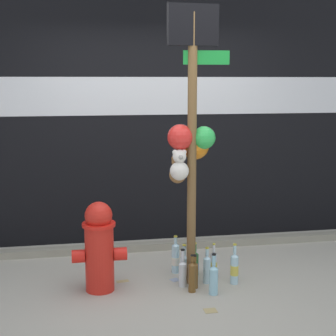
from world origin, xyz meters
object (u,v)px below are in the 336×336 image
(bottle_5, at_px, (214,264))
(bottle_9, at_px, (214,278))
(bottle_6, at_px, (207,268))
(bottle_4, at_px, (195,263))
(bottle_2, at_px, (192,276))
(bottle_1, at_px, (176,258))
(bottle_8, at_px, (184,266))
(bottle_7, at_px, (195,274))
(memorial_post, at_px, (190,129))
(bottle_0, at_px, (183,272))
(fire_hydrant, at_px, (99,246))
(bottle_3, at_px, (234,268))

(bottle_5, height_order, bottle_9, bottle_9)
(bottle_6, bearing_deg, bottle_4, 107.98)
(bottle_2, xyz_separation_m, bottle_4, (0.11, 0.38, -0.02))
(bottle_1, bearing_deg, bottle_9, -67.74)
(bottle_1, distance_m, bottle_4, 0.20)
(bottle_9, bearing_deg, bottle_8, 114.94)
(bottle_5, xyz_separation_m, bottle_9, (-0.10, -0.37, 0.01))
(bottle_6, relative_size, bottle_7, 1.10)
(bottle_6, bearing_deg, memorial_post, 162.07)
(bottle_1, bearing_deg, bottle_0, -90.14)
(bottle_1, relative_size, bottle_8, 1.10)
(fire_hydrant, height_order, bottle_0, fire_hydrant)
(fire_hydrant, distance_m, bottle_7, 0.89)
(bottle_0, distance_m, bottle_4, 0.30)
(fire_hydrant, height_order, bottle_6, fire_hydrant)
(fire_hydrant, bearing_deg, bottle_7, -7.05)
(bottle_1, xyz_separation_m, bottle_5, (0.33, -0.19, -0.02))
(bottle_0, height_order, bottle_8, bottle_0)
(bottle_0, xyz_separation_m, bottle_9, (0.23, -0.22, 0.01))
(bottle_1, height_order, bottle_2, bottle_1)
(memorial_post, height_order, fire_hydrant, memorial_post)
(bottle_2, xyz_separation_m, bottle_3, (0.43, 0.12, 0.00))
(bottle_0, bearing_deg, bottle_1, 89.86)
(bottle_4, bearing_deg, bottle_9, -82.55)
(fire_hydrant, height_order, bottle_5, fire_hydrant)
(bottle_1, height_order, bottle_9, same)
(bottle_3, distance_m, bottle_7, 0.39)
(bottle_2, xyz_separation_m, bottle_6, (0.18, 0.18, -0.00))
(fire_hydrant, bearing_deg, bottle_9, -15.47)
(memorial_post, distance_m, bottle_9, 1.33)
(bottle_2, xyz_separation_m, bottle_5, (0.28, 0.29, -0.01))
(bottle_1, height_order, bottle_5, bottle_1)
(bottle_5, distance_m, bottle_6, 0.15)
(bottle_7, bearing_deg, bottle_0, 152.42)
(bottle_0, relative_size, bottle_4, 1.09)
(memorial_post, relative_size, bottle_7, 8.02)
(bottle_1, xyz_separation_m, bottle_4, (0.17, -0.10, -0.03))
(bottle_8, bearing_deg, bottle_2, -88.66)
(fire_hydrant, xyz_separation_m, bottle_0, (0.74, -0.05, -0.27))
(bottle_8, bearing_deg, bottle_4, 31.75)
(bottle_3, distance_m, bottle_8, 0.47)
(fire_hydrant, distance_m, bottle_3, 1.26)
(fire_hydrant, bearing_deg, bottle_2, -13.15)
(bottle_7, bearing_deg, bottle_3, 4.75)
(fire_hydrant, relative_size, bottle_5, 2.39)
(memorial_post, xyz_separation_m, bottle_1, (-0.08, 0.26, -1.28))
(memorial_post, distance_m, bottle_0, 1.30)
(bottle_7, bearing_deg, bottle_8, 102.35)
(bottle_1, relative_size, bottle_9, 1.00)
(bottle_2, distance_m, bottle_3, 0.44)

